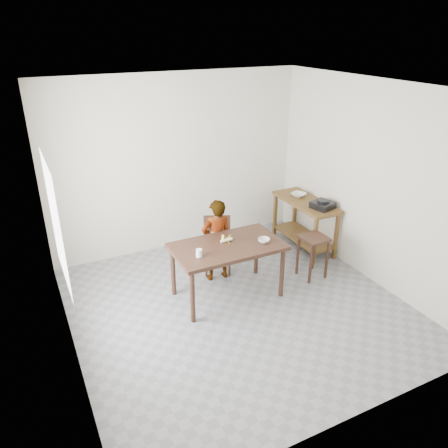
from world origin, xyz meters
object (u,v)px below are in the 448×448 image
child (216,240)px  dining_chair (217,246)px  stool (312,257)px  prep_counter (304,224)px  dining_table (227,270)px

child → dining_chair: bearing=-116.4°
stool → dining_chair: bearing=147.2°
child → prep_counter: bearing=-169.2°
prep_counter → dining_table: bearing=-157.9°
child → stool: size_ratio=1.92×
dining_table → stool: bearing=-4.1°
stool → prep_counter: bearing=62.0°
dining_chair → prep_counter: bearing=26.1°
dining_table → stool: size_ratio=2.27×
dining_table → dining_chair: bearing=75.8°
child → stool: child is taller
prep_counter → child: child is taller
prep_counter → stool: bearing=-118.0°
child → stool: 1.38m
prep_counter → stool: 0.90m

